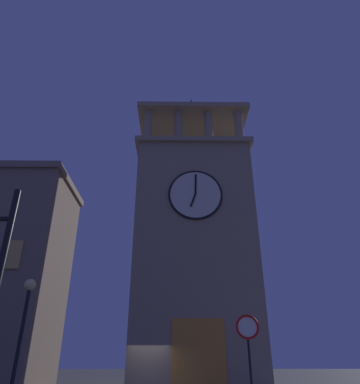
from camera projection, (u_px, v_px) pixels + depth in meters
name	position (u px, v px, depth m)	size (l,w,h in m)	color
clocktower	(194.00, 252.00, 26.70)	(9.21, 6.91, 23.84)	gray
street_lamp	(25.00, 314.00, 13.20)	(0.44, 0.44, 4.47)	black
no_horn_sign	(248.00, 335.00, 11.45)	(0.78, 0.14, 2.97)	black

